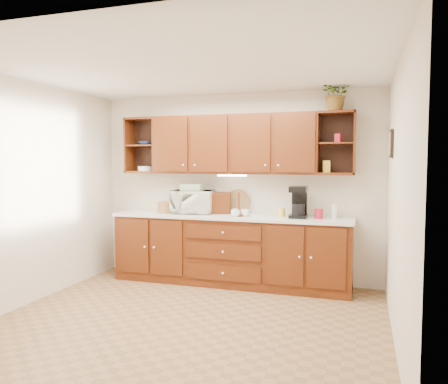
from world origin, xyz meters
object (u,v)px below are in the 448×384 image
Objects in this scene: potted_plant at (337,94)px; coffee_maker at (299,202)px; bread_box at (215,203)px; microwave at (193,202)px.

coffee_maker is at bearing -169.73° from potted_plant.
bread_box is 1.18m from coffee_maker.
coffee_maker reaches higher than bread_box.
potted_plant is at bearing -15.69° from bread_box.
potted_plant is at bearing -8.12° from microwave.
bread_box is 1.03× the size of coffee_maker.
bread_box is at bearing 178.45° from potted_plant.
potted_plant is (0.45, 0.08, 1.37)m from coffee_maker.
coffee_maker is at bearing -10.87° from microwave.
potted_plant is at bearing 8.96° from coffee_maker.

